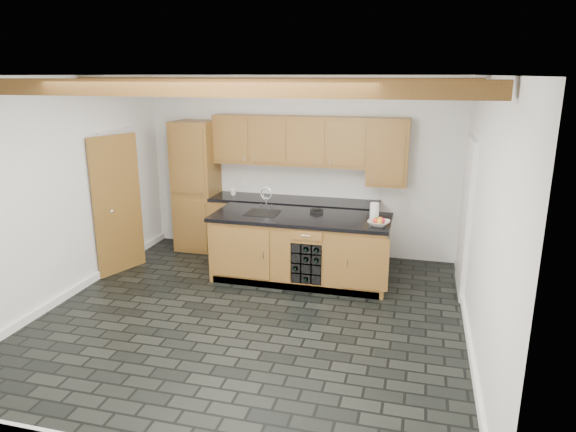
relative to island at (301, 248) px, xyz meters
name	(u,v)px	position (x,y,z in m)	size (l,w,h in m)	color
ground	(251,316)	(-0.31, -1.28, -0.47)	(5.00, 5.00, 0.00)	black
room_shell	(256,183)	(-0.39, -0.75, 1.06)	(5.01, 5.00, 5.00)	white
back_cabinetry	(273,194)	(-0.68, 0.95, 0.51)	(3.65, 0.62, 2.20)	brown
island	(301,248)	(0.00, 0.00, 0.00)	(2.48, 0.96, 0.93)	brown
faucet	(263,210)	(-0.56, 0.05, 0.50)	(0.45, 0.40, 0.34)	black
kitchen_scale	(317,211)	(0.17, 0.23, 0.49)	(0.20, 0.13, 0.06)	black
fruit_bowl	(379,223)	(1.07, -0.21, 0.50)	(0.28, 0.28, 0.07)	beige
fruit_cluster	(379,220)	(1.07, -0.21, 0.54)	(0.16, 0.17, 0.07)	red
paper_towel	(374,212)	(0.99, 0.05, 0.58)	(0.12, 0.12, 0.23)	white
mug	(233,192)	(-1.34, 0.94, 0.52)	(0.11, 0.11, 0.10)	white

